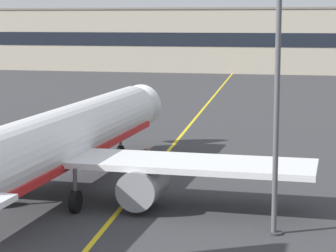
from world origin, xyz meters
The scene contains 5 objects.
taxiway_centreline centered at (0.00, 30.00, 0.00)m, with size 0.30×180.00×0.01m, color yellow.
airliner_foreground centered at (-3.44, 11.72, 3.37)m, with size 32.08×41.45×11.65m.
apron_lamp_post centered at (10.52, 8.34, 7.61)m, with size 2.24×0.90×14.60m.
safety_cone_by_nose_gear centered at (-1.42, 28.38, 0.26)m, with size 0.44×0.44×0.55m.
terminal_building centered at (1.05, 121.47, 6.77)m, with size 128.35×12.40×13.52m.
Camera 1 is at (13.02, -26.76, 10.92)m, focal length 74.62 mm.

